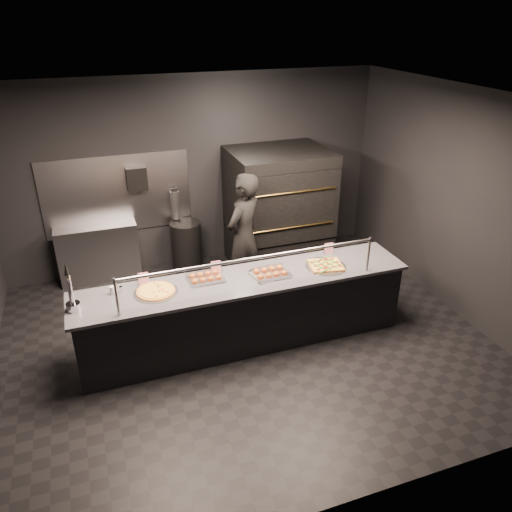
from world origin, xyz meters
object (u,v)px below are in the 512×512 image
prep_shelf (99,253)px  trash_bin (187,246)px  beer_tap (72,297)px  service_counter (245,311)px  slider_tray_b (270,273)px  worker (244,237)px  round_pizza (156,291)px  square_pizza (326,265)px  fire_extinguisher (175,204)px  slider_tray_a (205,277)px  towel_dispenser (136,178)px  pizza_oven (278,209)px

prep_shelf → trash_bin: size_ratio=1.49×
prep_shelf → beer_tap: bearing=-98.5°
service_counter → trash_bin: bearing=96.4°
slider_tray_b → worker: 1.16m
beer_tap → round_pizza: 0.91m
prep_shelf → trash_bin: (1.35, -0.10, -0.05)m
square_pizza → beer_tap: bearing=179.8°
prep_shelf → square_pizza: size_ratio=2.36×
fire_extinguisher → round_pizza: 2.47m
beer_tap → worker: worker is taller
slider_tray_a → trash_bin: slider_tray_a is taller
prep_shelf → square_pizza: square_pizza is taller
towel_dispenser → trash_bin: (0.65, -0.17, -1.15)m
fire_extinguisher → beer_tap: bearing=-123.3°
beer_tap → worker: 2.61m
slider_tray_b → prep_shelf: bearing=129.7°
pizza_oven → slider_tray_a: bearing=-133.2°
prep_shelf → worker: size_ratio=0.65×
prep_shelf → worker: bearing=-30.7°
beer_tap → slider_tray_b: size_ratio=1.17×
towel_dispenser → slider_tray_a: 2.36m
square_pizza → worker: worker is taller
fire_extinguisher → worker: size_ratio=0.27×
slider_tray_a → towel_dispenser: bearing=101.6°
prep_shelf → worker: 2.34m
slider_tray_b → trash_bin: bearing=104.6°
round_pizza → worker: worker is taller
prep_shelf → slider_tray_b: 3.06m
round_pizza → service_counter: bearing=-2.2°
pizza_oven → trash_bin: (-1.45, 0.32, -0.56)m
trash_bin → worker: size_ratio=0.43×
round_pizza → square_pizza: 2.12m
service_counter → prep_shelf: service_counter is taller
towel_dispenser → square_pizza: 3.19m
towel_dispenser → slider_tray_a: (0.46, -2.24, -0.60)m
service_counter → round_pizza: bearing=177.8°
fire_extinguisher → pizza_oven: bearing=-17.9°
slider_tray_b → pizza_oven: bearing=65.5°
towel_dispenser → worker: worker is taller
fire_extinguisher → worker: 1.45m
slider_tray_a → worker: size_ratio=0.23×
pizza_oven → square_pizza: pizza_oven is taller
square_pizza → worker: (-0.69, 1.20, -0.01)m
square_pizza → trash_bin: square_pizza is taller
square_pizza → fire_extinguisher: bearing=120.0°
service_counter → fire_extinguisher: (-0.35, 2.40, 0.60)m
slider_tray_a → square_pizza: slider_tray_a is taller
worker → round_pizza: bearing=-0.4°
towel_dispenser → fire_extinguisher: size_ratio=0.69×
service_counter → slider_tray_a: size_ratio=9.50×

